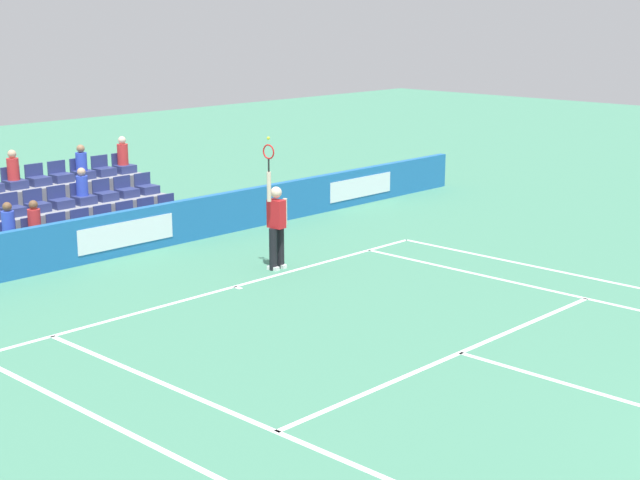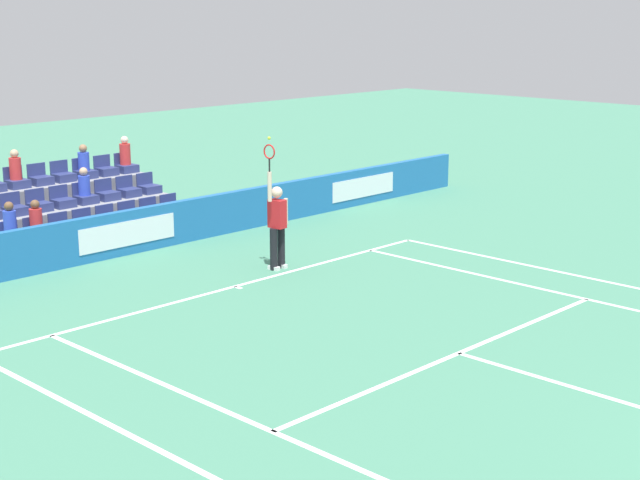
# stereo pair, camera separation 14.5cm
# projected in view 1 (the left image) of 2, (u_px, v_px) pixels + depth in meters

# --- Properties ---
(line_baseline) EXTENTS (10.97, 0.10, 0.01)m
(line_baseline) POSITION_uv_depth(u_px,v_px,m) (234.00, 287.00, 19.26)
(line_baseline) COLOR white
(line_baseline) RESTS_ON ground
(line_service) EXTENTS (8.23, 0.10, 0.01)m
(line_service) POSITION_uv_depth(u_px,v_px,m) (460.00, 353.00, 15.58)
(line_service) COLOR white
(line_service) RESTS_ON ground
(line_singles_sideline_left) EXTENTS (0.10, 11.89, 0.01)m
(line_singles_sideline_left) POSITION_uv_depth(u_px,v_px,m) (301.00, 442.00, 12.38)
(line_singles_sideline_left) COLOR white
(line_singles_sideline_left) RESTS_ON ground
(line_singles_sideline_right) EXTENTS (0.10, 11.89, 0.01)m
(line_singles_sideline_right) POSITION_uv_depth(u_px,v_px,m) (608.00, 303.00, 18.17)
(line_singles_sideline_right) COLOR white
(line_singles_sideline_right) RESTS_ON ground
(line_doubles_sideline_left) EXTENTS (0.10, 11.89, 0.01)m
(line_doubles_sideline_left) POSITION_uv_depth(u_px,v_px,m) (219.00, 479.00, 11.41)
(line_doubles_sideline_left) COLOR white
(line_doubles_sideline_left) RESTS_ON ground
(line_centre_mark) EXTENTS (0.10, 0.20, 0.01)m
(line_centre_mark) POSITION_uv_depth(u_px,v_px,m) (238.00, 288.00, 19.19)
(line_centre_mark) COLOR white
(line_centre_mark) RESTS_ON ground
(sponsor_barrier) EXTENTS (23.83, 0.22, 1.01)m
(sponsor_barrier) POSITION_uv_depth(u_px,v_px,m) (124.00, 233.00, 21.63)
(sponsor_barrier) COLOR #1E66AD
(sponsor_barrier) RESTS_ON ground
(tennis_player) EXTENTS (0.53, 0.38, 2.85)m
(tennis_player) POSITION_uv_depth(u_px,v_px,m) (276.00, 223.00, 20.34)
(tennis_player) COLOR black
(tennis_player) RESTS_ON ground
(stadium_stand) EXTENTS (4.96, 2.85, 2.20)m
(stadium_stand) POSITION_uv_depth(u_px,v_px,m) (67.00, 216.00, 23.17)
(stadium_stand) COLOR gray
(stadium_stand) RESTS_ON ground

